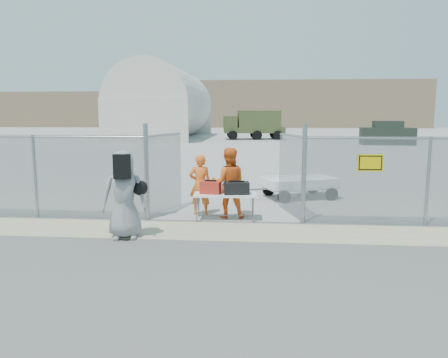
# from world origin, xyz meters

# --- Properties ---
(ground) EXTENTS (160.00, 160.00, 0.00)m
(ground) POSITION_xyz_m (0.00, 0.00, 0.00)
(ground) COLOR #4F4F4F
(tarmac_inside) EXTENTS (160.00, 80.00, 0.01)m
(tarmac_inside) POSITION_xyz_m (0.00, 42.00, 0.01)
(tarmac_inside) COLOR #A1A099
(tarmac_inside) RESTS_ON ground
(dirt_strip) EXTENTS (44.00, 1.60, 0.01)m
(dirt_strip) POSITION_xyz_m (0.00, 1.00, 0.01)
(dirt_strip) COLOR #BBB18C
(dirt_strip) RESTS_ON ground
(distant_hills) EXTENTS (140.00, 6.00, 9.00)m
(distant_hills) POSITION_xyz_m (5.00, 78.00, 4.50)
(distant_hills) COLOR #7F684F
(distant_hills) RESTS_ON ground
(chain_link_fence) EXTENTS (40.00, 0.20, 2.20)m
(chain_link_fence) POSITION_xyz_m (0.00, 2.00, 1.10)
(chain_link_fence) COLOR gray
(chain_link_fence) RESTS_ON ground
(quonset_hangar) EXTENTS (9.00, 18.00, 8.00)m
(quonset_hangar) POSITION_xyz_m (-10.00, 40.00, 4.00)
(quonset_hangar) COLOR beige
(quonset_hangar) RESTS_ON ground
(folding_table) EXTENTS (1.65, 0.76, 0.69)m
(folding_table) POSITION_xyz_m (0.02, 2.17, 0.34)
(folding_table) COLOR white
(folding_table) RESTS_ON ground
(orange_bag) EXTENTS (0.55, 0.40, 0.32)m
(orange_bag) POSITION_xyz_m (-0.36, 2.18, 0.85)
(orange_bag) COLOR red
(orange_bag) RESTS_ON folding_table
(black_duffel) EXTENTS (0.69, 0.47, 0.31)m
(black_duffel) POSITION_xyz_m (0.31, 2.17, 0.84)
(black_duffel) COLOR black
(black_duffel) RESTS_ON folding_table
(security_worker_left) EXTENTS (0.63, 0.43, 1.66)m
(security_worker_left) POSITION_xyz_m (-0.71, 2.68, 0.83)
(security_worker_left) COLOR orange
(security_worker_left) RESTS_ON ground
(security_worker_right) EXTENTS (0.95, 0.76, 1.86)m
(security_worker_right) POSITION_xyz_m (0.08, 2.45, 0.93)
(security_worker_right) COLOR orange
(security_worker_right) RESTS_ON ground
(visitor) EXTENTS (1.07, 0.81, 1.96)m
(visitor) POSITION_xyz_m (-2.06, 0.31, 0.98)
(visitor) COLOR gray
(visitor) RESTS_ON ground
(utility_trailer) EXTENTS (3.35, 2.51, 0.73)m
(utility_trailer) POSITION_xyz_m (2.19, 5.30, 0.36)
(utility_trailer) COLOR white
(utility_trailer) RESTS_ON ground
(military_truck) EXTENTS (6.63, 3.17, 3.04)m
(military_truck) POSITION_xyz_m (0.12, 37.93, 1.52)
(military_truck) COLOR #404A24
(military_truck) RESTS_ON ground
(parked_vehicle_near) EXTENTS (4.69, 2.45, 2.05)m
(parked_vehicle_near) POSITION_xyz_m (11.95, 30.77, 1.02)
(parked_vehicle_near) COLOR black
(parked_vehicle_near) RESTS_ON ground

